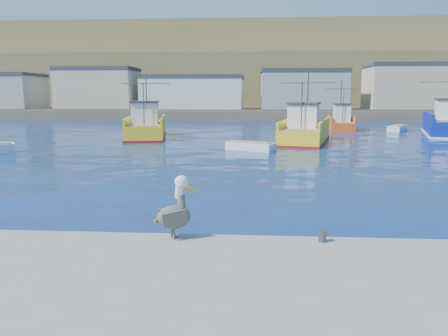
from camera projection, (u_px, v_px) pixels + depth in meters
The scene contains 9 objects.
ground at pixel (218, 221), 14.96m from camera, with size 260.00×260.00×0.00m, color navy.
dock_bollards at pixel (230, 234), 11.46m from camera, with size 36.20×0.20×0.30m.
far_shore at pixel (250, 77), 120.88m from camera, with size 200.00×81.00×24.00m.
trawler_yellow_a at pixel (146, 127), 43.81m from camera, with size 5.41×11.19×6.44m.
trawler_yellow_b at pixel (305, 131), 39.37m from camera, with size 5.90×10.89×6.39m.
boat_orange at pixel (341, 122), 53.33m from camera, with size 3.78×7.42×5.94m.
skiff_mid at pixel (251, 147), 33.69m from camera, with size 3.97×2.91×0.82m.
skiff_far at pixel (397, 129), 51.35m from camera, with size 3.27×4.16×0.87m.
pelican at pixel (176, 212), 11.53m from camera, with size 1.32×0.87×1.68m.
Camera 1 is at (1.19, -14.40, 4.28)m, focal length 35.00 mm.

